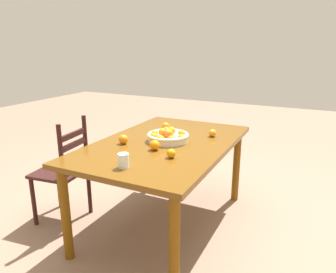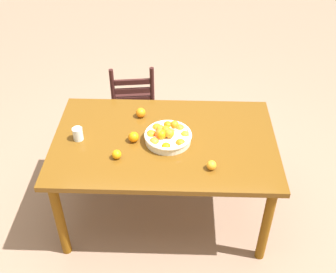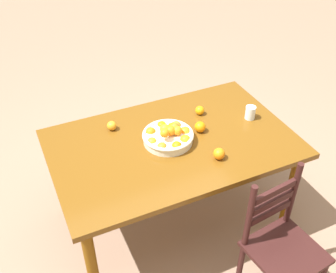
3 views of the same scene
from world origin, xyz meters
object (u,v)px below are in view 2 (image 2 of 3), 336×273
orange_loose_3 (134,137)px  orange_loose_0 (211,165)px  fruit_bowl (167,136)px  drinking_glass (78,134)px  orange_loose_1 (141,113)px  dining_table (164,148)px  orange_loose_2 (117,154)px  chair_near_window (134,108)px

orange_loose_3 → orange_loose_0: bearing=-26.7°
fruit_bowl → orange_loose_0: 0.40m
orange_loose_3 → drinking_glass: (-0.39, 0.01, 0.01)m
orange_loose_1 → drinking_glass: 0.50m
dining_table → fruit_bowl: bearing=-35.1°
fruit_bowl → orange_loose_0: fruit_bowl is taller
orange_loose_0 → orange_loose_2: bearing=172.2°
orange_loose_0 → drinking_glass: size_ratio=0.68×
dining_table → chair_near_window: size_ratio=1.72×
dining_table → chair_near_window: chair_near_window is taller
dining_table → drinking_glass: (-0.60, -0.01, 0.13)m
orange_loose_1 → orange_loose_2: 0.49m
dining_table → orange_loose_0: 0.44m
dining_table → fruit_bowl: size_ratio=4.72×
orange_loose_0 → orange_loose_3: (-0.53, 0.27, 0.01)m
dining_table → fruit_bowl: (0.02, -0.01, 0.13)m
fruit_bowl → orange_loose_2: fruit_bowl is taller
orange_loose_0 → dining_table: bearing=137.4°
orange_loose_0 → drinking_glass: (-0.91, 0.27, 0.01)m
dining_table → chair_near_window: (-0.31, 0.80, -0.21)m
orange_loose_2 → orange_loose_0: bearing=-7.8°
orange_loose_1 → chair_near_window: bearing=102.7°
dining_table → orange_loose_0: orange_loose_0 is taller
dining_table → orange_loose_3: bearing=-173.7°
fruit_bowl → chair_near_window: bearing=111.9°
orange_loose_2 → orange_loose_3: size_ratio=0.85×
chair_near_window → orange_loose_1: (0.12, -0.53, 0.33)m
chair_near_window → fruit_bowl: size_ratio=2.74×
chair_near_window → orange_loose_0: (0.62, -1.09, 0.32)m
dining_table → orange_loose_0: bearing=-42.6°
chair_near_window → orange_loose_1: size_ratio=12.49×
orange_loose_0 → orange_loose_3: orange_loose_3 is taller
dining_table → orange_loose_2: orange_loose_2 is taller
chair_near_window → drinking_glass: 0.93m
orange_loose_0 → drinking_glass: drinking_glass is taller
dining_table → orange_loose_1: bearing=124.9°
dining_table → orange_loose_1: size_ratio=21.54×
dining_table → orange_loose_1: orange_loose_1 is taller
orange_loose_1 → orange_loose_3: size_ratio=0.98×
orange_loose_1 → orange_loose_3: orange_loose_3 is taller
fruit_bowl → drinking_glass: 0.62m
fruit_bowl → orange_loose_2: (-0.33, -0.19, -0.01)m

